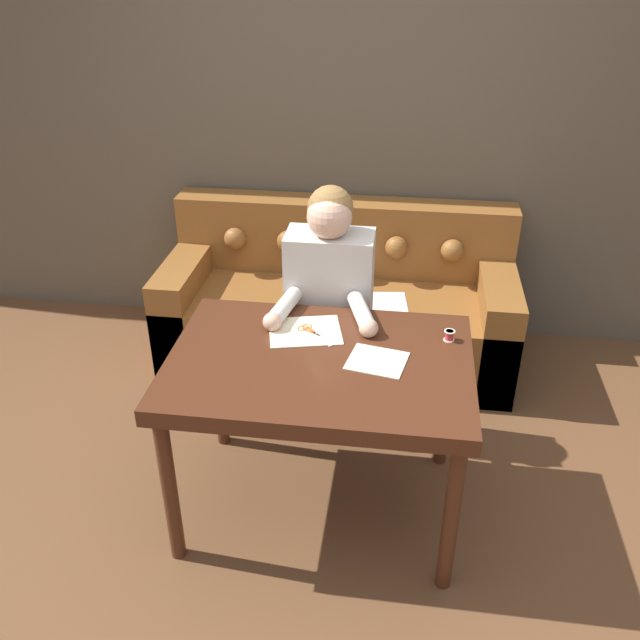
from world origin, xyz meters
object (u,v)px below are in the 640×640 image
dining_table (320,376)px  scissors (311,332)px  couch (339,307)px  person (329,316)px  thread_spool (449,336)px

dining_table → scissors: (-0.06, 0.19, 0.09)m
couch → person: 0.77m
couch → scissors: couch is taller
dining_table → person: 0.56m
couch → dining_table: bearing=-87.2°
person → thread_spool: person is taller
person → dining_table: bearing=-86.6°
person → thread_spool: (0.53, -0.36, 0.15)m
person → scissors: 0.39m
couch → thread_spool: (0.56, -1.05, 0.48)m
thread_spool → scissors: bearing=-178.8°
dining_table → scissors: size_ratio=6.49×
couch → person: bearing=-87.7°
dining_table → thread_spool: thread_spool is taller
dining_table → couch: 1.31m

